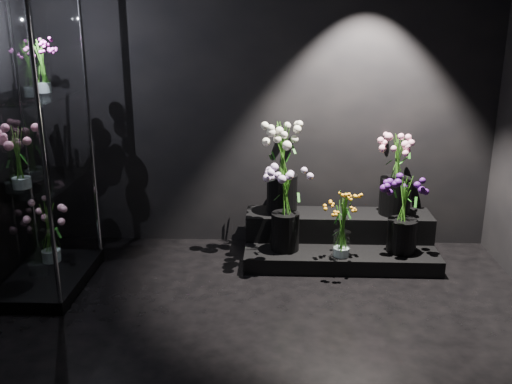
{
  "coord_description": "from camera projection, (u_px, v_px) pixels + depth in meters",
  "views": [
    {
      "loc": [
        0.11,
        -2.99,
        2.03
      ],
      "look_at": [
        -0.06,
        1.2,
        0.72
      ],
      "focal_mm": 40.0,
      "sensor_mm": 36.0,
      "label": 1
    }
  ],
  "objects": [
    {
      "name": "bouquet_cream_roses",
      "position": [
        282.0,
        162.0,
        4.9
      ],
      "size": [
        0.5,
        0.5,
        0.8
      ],
      "rotation": [
        0.0,
        0.0,
        0.33
      ],
      "color": "black",
      "rests_on": "display_riser"
    },
    {
      "name": "bouquet_case_pink",
      "position": [
        18.0,
        155.0,
        4.02
      ],
      "size": [
        0.34,
        0.34,
        0.46
      ],
      "rotation": [
        0.0,
        0.0,
        0.15
      ],
      "color": "white",
      "rests_on": "display_case"
    },
    {
      "name": "bouquet_pink_roses",
      "position": [
        397.0,
        171.0,
        4.89
      ],
      "size": [
        0.36,
        0.36,
        0.7
      ],
      "rotation": [
        0.0,
        0.0,
        0.05
      ],
      "color": "black",
      "rests_on": "display_riser"
    },
    {
      "name": "bouquet_case_base_pink",
      "position": [
        49.0,
        230.0,
        4.59
      ],
      "size": [
        0.42,
        0.42,
        0.51
      ],
      "rotation": [
        0.0,
        0.0,
        -0.42
      ],
      "color": "white",
      "rests_on": "display_case"
    },
    {
      "name": "wall_back",
      "position": [
        267.0,
        91.0,
        4.95
      ],
      "size": [
        4.0,
        0.0,
        4.0
      ],
      "primitive_type": "plane",
      "rotation": [
        1.57,
        0.0,
        0.0
      ],
      "color": "black",
      "rests_on": "floor"
    },
    {
      "name": "wall_front",
      "position": [
        220.0,
        344.0,
        1.14
      ],
      "size": [
        4.0,
        0.0,
        4.0
      ],
      "primitive_type": "plane",
      "rotation": [
        -1.57,
        0.0,
        0.0
      ],
      "color": "black",
      "rests_on": "floor"
    },
    {
      "name": "bouquet_purple",
      "position": [
        404.0,
        211.0,
        4.67
      ],
      "size": [
        0.39,
        0.39,
        0.65
      ],
      "rotation": [
        0.0,
        0.0,
        0.22
      ],
      "color": "black",
      "rests_on": "display_riser"
    },
    {
      "name": "display_case",
      "position": [
        33.0,
        151.0,
        4.17
      ],
      "size": [
        0.59,
        0.98,
        2.16
      ],
      "color": "black",
      "rests_on": "floor"
    },
    {
      "name": "floor",
      "position": [
        258.0,
        364.0,
        3.46
      ],
      "size": [
        4.0,
        4.0,
        0.0
      ],
      "primitive_type": "plane",
      "color": "black",
      "rests_on": "ground"
    },
    {
      "name": "display_riser",
      "position": [
        339.0,
        239.0,
        4.99
      ],
      "size": [
        1.62,
        0.72,
        0.36
      ],
      "color": "black",
      "rests_on": "floor"
    },
    {
      "name": "bouquet_lilac",
      "position": [
        286.0,
        201.0,
        4.69
      ],
      "size": [
        0.5,
        0.5,
        0.73
      ],
      "rotation": [
        0.0,
        0.0,
        0.36
      ],
      "color": "black",
      "rests_on": "display_riser"
    },
    {
      "name": "bouquet_case_magenta",
      "position": [
        42.0,
        66.0,
        4.17
      ],
      "size": [
        0.23,
        0.23,
        0.38
      ],
      "rotation": [
        0.0,
        0.0,
        -0.16
      ],
      "color": "white",
      "rests_on": "display_case"
    },
    {
      "name": "bouquet_orange_bells",
      "position": [
        342.0,
        224.0,
        4.6
      ],
      "size": [
        0.3,
        0.3,
        0.55
      ],
      "rotation": [
        0.0,
        0.0,
        -0.28
      ],
      "color": "white",
      "rests_on": "display_riser"
    }
  ]
}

